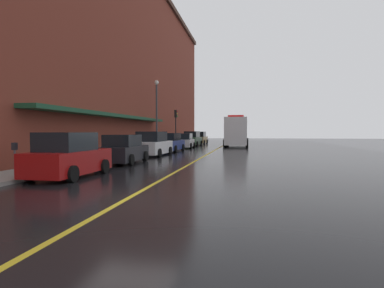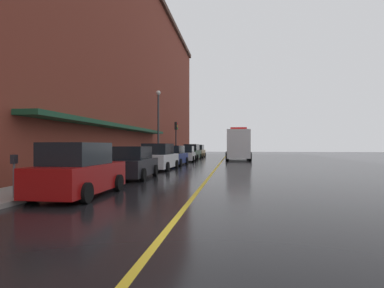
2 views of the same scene
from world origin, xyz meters
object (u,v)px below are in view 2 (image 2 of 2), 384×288
(parking_meter_1, at_px, (189,150))
(street_lamp_left, at_px, (158,118))
(parked_car_5, at_px, (192,152))
(parking_meter_0, at_px, (93,160))
(parked_car_4, at_px, (185,154))
(parked_car_2, at_px, (159,158))
(parked_car_1, at_px, (133,163))
(parked_car_3, at_px, (173,156))
(parked_car_6, at_px, (198,151))
(traffic_light_near, at_px, (176,133))
(parked_car_0, at_px, (79,171))
(parking_meter_2, at_px, (14,168))
(box_truck, at_px, (238,145))

(parking_meter_1, height_order, street_lamp_left, street_lamp_left)
(parked_car_5, bearing_deg, parking_meter_0, 179.04)
(parked_car_4, bearing_deg, parked_car_2, 177.48)
(parked_car_1, height_order, parking_meter_1, parked_car_1)
(parked_car_1, relative_size, parked_car_5, 0.95)
(parked_car_2, height_order, street_lamp_left, street_lamp_left)
(parked_car_3, xyz_separation_m, parked_car_6, (0.11, 18.36, 0.04))
(parking_meter_0, bearing_deg, traffic_light_near, 89.84)
(parked_car_3, bearing_deg, traffic_light_near, 10.36)
(parked_car_1, bearing_deg, parked_car_0, 178.65)
(parked_car_4, bearing_deg, parking_meter_0, 173.93)
(parked_car_3, bearing_deg, parking_meter_2, 177.63)
(parked_car_3, xyz_separation_m, parking_meter_2, (-1.35, -19.11, 0.25))
(parked_car_5, relative_size, parking_meter_1, 3.64)
(parked_car_0, xyz_separation_m, parked_car_2, (-0.05, 12.22, 0.01))
(parked_car_4, xyz_separation_m, box_truck, (5.70, 5.24, 1.02))
(parking_meter_2, bearing_deg, parked_car_6, 87.77)
(parked_car_2, distance_m, box_truck, 17.86)
(parked_car_0, bearing_deg, parked_car_5, 0.56)
(parked_car_5, bearing_deg, parked_car_0, -177.88)
(parked_car_0, bearing_deg, parking_meter_2, 136.81)
(parking_meter_2, xyz_separation_m, traffic_light_near, (0.06, 27.52, 2.10))
(parking_meter_2, distance_m, traffic_light_near, 27.60)
(parked_car_4, distance_m, parking_meter_0, 19.68)
(parked_car_0, height_order, box_truck, box_truck)
(parked_car_5, distance_m, parking_meter_2, 31.42)
(parked_car_2, relative_size, street_lamp_left, 0.68)
(parking_meter_2, bearing_deg, traffic_light_near, 89.87)
(parked_car_1, height_order, street_lamp_left, street_lamp_left)
(parked_car_2, xyz_separation_m, parking_meter_1, (-1.33, 24.74, 0.18))
(street_lamp_left, bearing_deg, parked_car_1, -82.07)
(parked_car_3, bearing_deg, street_lamp_left, 40.42)
(box_truck, relative_size, parking_meter_2, 6.46)
(parked_car_1, bearing_deg, parked_car_2, -1.59)
(parked_car_1, distance_m, traffic_light_near, 20.11)
(parking_meter_0, bearing_deg, parked_car_2, 80.59)
(parked_car_0, bearing_deg, parked_car_1, 0.98)
(parked_car_0, distance_m, box_truck, 29.65)
(parked_car_2, relative_size, parking_meter_2, 3.55)
(parked_car_2, distance_m, parked_car_4, 11.61)
(traffic_light_near, bearing_deg, parked_car_5, 70.84)
(parked_car_2, height_order, parking_meter_2, parked_car_2)
(parked_car_1, relative_size, parking_meter_0, 3.44)
(parked_car_0, bearing_deg, parked_car_3, 0.71)
(parked_car_6, distance_m, parking_meter_1, 1.75)
(parking_meter_1, distance_m, street_lamp_left, 17.21)
(parked_car_6, height_order, parking_meter_1, parked_car_6)
(parked_car_3, distance_m, parking_meter_0, 13.53)
(parking_meter_2, distance_m, street_lamp_left, 21.80)
(parked_car_6, xyz_separation_m, traffic_light_near, (-1.40, -9.95, 2.30))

